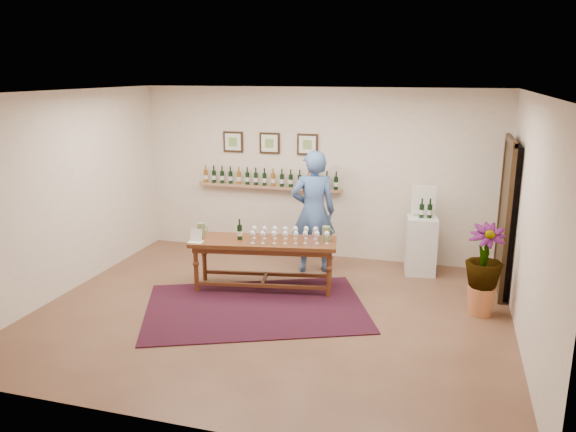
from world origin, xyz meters
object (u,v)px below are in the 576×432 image
(tasting_table, at_px, (264,247))
(potted_plant, at_px, (483,270))
(display_pedestal, at_px, (421,246))
(person, at_px, (313,212))

(tasting_table, xyz_separation_m, potted_plant, (2.96, -0.08, -0.02))
(display_pedestal, bearing_deg, tasting_table, -149.08)
(potted_plant, bearing_deg, person, 158.05)
(display_pedestal, height_order, potted_plant, potted_plant)
(display_pedestal, distance_m, person, 1.73)
(display_pedestal, height_order, person, person)
(person, bearing_deg, display_pedestal, 172.15)
(tasting_table, distance_m, display_pedestal, 2.48)
(potted_plant, height_order, person, person)
(tasting_table, bearing_deg, potted_plant, -11.52)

